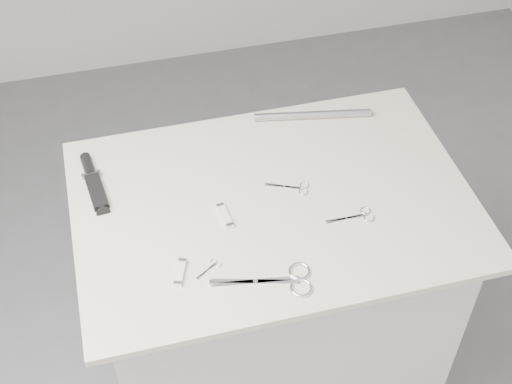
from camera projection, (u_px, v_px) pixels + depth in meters
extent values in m
cube|color=silver|center=(271.00, 309.00, 2.12)|extent=(0.90, 0.60, 0.90)
cube|color=beige|center=(273.00, 203.00, 1.80)|extent=(1.00, 0.70, 0.02)
cube|color=silver|center=(255.00, 282.00, 1.61)|extent=(0.20, 0.07, 0.00)
cylinder|color=silver|center=(255.00, 281.00, 1.61)|extent=(0.01, 0.01, 0.01)
torus|color=silver|center=(299.00, 271.00, 1.63)|extent=(0.05, 0.05, 0.01)
torus|color=silver|center=(301.00, 288.00, 1.59)|extent=(0.05, 0.05, 0.01)
cube|color=silver|center=(346.00, 218.00, 1.74)|extent=(0.11, 0.02, 0.00)
cylinder|color=silver|center=(346.00, 218.00, 1.74)|extent=(0.01, 0.01, 0.00)
torus|color=silver|center=(365.00, 211.00, 1.76)|extent=(0.03, 0.03, 0.00)
torus|color=silver|center=(369.00, 218.00, 1.74)|extent=(0.03, 0.03, 0.00)
cube|color=silver|center=(284.00, 187.00, 1.82)|extent=(0.10, 0.05, 0.00)
cylinder|color=silver|center=(284.00, 186.00, 1.82)|extent=(0.01, 0.01, 0.00)
torus|color=silver|center=(304.00, 186.00, 1.82)|extent=(0.03, 0.03, 0.00)
torus|color=silver|center=(303.00, 192.00, 1.81)|extent=(0.03, 0.03, 0.00)
cube|color=silver|center=(206.00, 271.00, 1.63)|extent=(0.06, 0.04, 0.00)
cylinder|color=silver|center=(206.00, 271.00, 1.63)|extent=(0.00, 0.00, 0.00)
torus|color=silver|center=(214.00, 261.00, 1.65)|extent=(0.02, 0.02, 0.00)
torus|color=silver|center=(218.00, 265.00, 1.64)|extent=(0.02, 0.02, 0.00)
cube|color=black|center=(96.00, 191.00, 1.80)|extent=(0.05, 0.13, 0.01)
cube|color=#9A9DA2|center=(91.00, 175.00, 1.84)|extent=(0.05, 0.01, 0.02)
cylinder|color=black|center=(88.00, 166.00, 1.87)|extent=(0.03, 0.08, 0.03)
cube|color=silver|center=(225.00, 216.00, 1.74)|extent=(0.03, 0.08, 0.01)
cube|color=silver|center=(220.00, 206.00, 1.77)|extent=(0.02, 0.01, 0.01)
cube|color=silver|center=(230.00, 226.00, 1.72)|extent=(0.02, 0.01, 0.01)
cube|color=silver|center=(180.00, 273.00, 1.62)|extent=(0.04, 0.07, 0.01)
cube|color=silver|center=(183.00, 261.00, 1.64)|extent=(0.02, 0.01, 0.01)
cube|color=silver|center=(178.00, 284.00, 1.60)|extent=(0.02, 0.01, 0.01)
cylinder|color=#9A9DA2|center=(313.00, 115.00, 2.01)|extent=(0.33, 0.08, 0.02)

